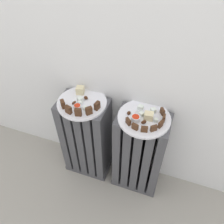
{
  "coord_description": "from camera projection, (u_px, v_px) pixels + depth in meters",
  "views": [
    {
      "loc": [
        0.27,
        -0.49,
        1.4
      ],
      "look_at": [
        0.0,
        0.28,
        0.58
      ],
      "focal_mm": 36.83,
      "sensor_mm": 36.0,
      "label": 1
    }
  ],
  "objects": [
    {
      "name": "dark_cake_slice_right_4",
      "position": [
        161.0,
        124.0,
        1.05
      ],
      "size": [
        0.02,
        0.03,
        0.03
      ],
      "primitive_type": "cube",
      "rotation": [
        0.0,
        0.0,
        1.19
      ],
      "color": "#472B19",
      "rests_on": "plate_right"
    },
    {
      "name": "medjool_date_left_0",
      "position": [
        86.0,
        98.0,
        1.2
      ],
      "size": [
        0.03,
        0.03,
        0.02
      ],
      "primitive_type": "ellipsoid",
      "rotation": [
        0.0,
        0.0,
        2.57
      ],
      "color": "#3D1E0F",
      "rests_on": "plate_left"
    },
    {
      "name": "plate_right",
      "position": [
        144.0,
        118.0,
        1.11
      ],
      "size": [
        0.26,
        0.26,
        0.01
      ],
      "primitive_type": "cylinder",
      "color": "white",
      "rests_on": "radiator_right"
    },
    {
      "name": "medjool_date_right_0",
      "position": [
        144.0,
        122.0,
        1.07
      ],
      "size": [
        0.03,
        0.03,
        0.02
      ],
      "primitive_type": "ellipsoid",
      "rotation": [
        0.0,
        0.0,
        0.81
      ],
      "color": "#3D1E0F",
      "rests_on": "plate_right"
    },
    {
      "name": "marble_cake_slice_left_0",
      "position": [
        80.0,
        90.0,
        1.22
      ],
      "size": [
        0.05,
        0.04,
        0.04
      ],
      "primitive_type": "cube",
      "rotation": [
        0.0,
        0.0,
        0.21
      ],
      "color": "beige",
      "rests_on": "plate_left"
    },
    {
      "name": "dark_cake_slice_left_1",
      "position": [
        68.0,
        110.0,
        1.11
      ],
      "size": [
        0.04,
        0.03,
        0.04
      ],
      "primitive_type": "cube",
      "rotation": [
        0.0,
        0.0,
        -0.28
      ],
      "color": "#472B19",
      "rests_on": "plate_left"
    },
    {
      "name": "dark_cake_slice_right_5",
      "position": [
        164.0,
        118.0,
        1.08
      ],
      "size": [
        0.02,
        0.03,
        0.03
      ],
      "primitive_type": "cube",
      "rotation": [
        0.0,
        0.0,
        1.67
      ],
      "color": "#472B19",
      "rests_on": "plate_right"
    },
    {
      "name": "medjool_date_left_1",
      "position": [
        74.0,
        103.0,
        1.17
      ],
      "size": [
        0.02,
        0.03,
        0.01
      ],
      "primitive_type": "ellipsoid",
      "rotation": [
        0.0,
        0.0,
        1.3
      ],
      "color": "#3D1E0F",
      "rests_on": "plate_left"
    },
    {
      "name": "turkish_delight_right_3",
      "position": [
        140.0,
        108.0,
        1.14
      ],
      "size": [
        0.03,
        0.03,
        0.02
      ],
      "primitive_type": "cube",
      "rotation": [
        0.0,
        0.0,
        1.35
      ],
      "color": "white",
      "rests_on": "plate_right"
    },
    {
      "name": "turkish_delight_right_2",
      "position": [
        142.0,
        114.0,
        1.11
      ],
      "size": [
        0.03,
        0.03,
        0.02
      ],
      "primitive_type": "cube",
      "rotation": [
        0.0,
        0.0,
        1.0
      ],
      "color": "white",
      "rests_on": "plate_right"
    },
    {
      "name": "dark_cake_slice_left_2",
      "position": [
        78.0,
        112.0,
        1.1
      ],
      "size": [
        0.04,
        0.03,
        0.04
      ],
      "primitive_type": "cube",
      "rotation": [
        0.0,
        0.0,
        0.26
      ],
      "color": "#472B19",
      "rests_on": "plate_left"
    },
    {
      "name": "turkish_delight_left_1",
      "position": [
        85.0,
        108.0,
        1.14
      ],
      "size": [
        0.03,
        0.03,
        0.02
      ],
      "primitive_type": "cube",
      "rotation": [
        0.0,
        0.0,
        1.07
      ],
      "color": "white",
      "rests_on": "plate_left"
    },
    {
      "name": "fork",
      "position": [
        134.0,
        116.0,
        1.11
      ],
      "size": [
        0.04,
        0.1,
        0.0
      ],
      "color": "silver",
      "rests_on": "plate_right"
    },
    {
      "name": "jam_bowl_left",
      "position": [
        77.0,
        107.0,
        1.14
      ],
      "size": [
        0.04,
        0.04,
        0.02
      ],
      "color": "white",
      "rests_on": "plate_left"
    },
    {
      "name": "turkish_delight_right_1",
      "position": [
        153.0,
        110.0,
        1.12
      ],
      "size": [
        0.03,
        0.03,
        0.02
      ],
      "primitive_type": "cube",
      "rotation": [
        0.0,
        0.0,
        0.68
      ],
      "color": "white",
      "rests_on": "plate_right"
    },
    {
      "name": "dark_cake_slice_right_0",
      "position": [
        128.0,
        121.0,
        1.07
      ],
      "size": [
        0.03,
        0.03,
        0.03
      ],
      "primitive_type": "cube",
      "rotation": [
        0.0,
        0.0,
        -0.74
      ],
      "color": "#472B19",
      "rests_on": "plate_right"
    },
    {
      "name": "dark_cake_slice_right_2",
      "position": [
        144.0,
        129.0,
        1.03
      ],
      "size": [
        0.03,
        0.02,
        0.03
      ],
      "primitive_type": "cube",
      "rotation": [
        0.0,
        0.0,
        0.22
      ],
      "color": "#472B19",
      "rests_on": "plate_right"
    },
    {
      "name": "jam_bowl_right",
      "position": [
        136.0,
        118.0,
        1.08
      ],
      "size": [
        0.04,
        0.04,
        0.03
      ],
      "color": "white",
      "rests_on": "plate_right"
    },
    {
      "name": "radiator_right",
      "position": [
        139.0,
        154.0,
        1.33
      ],
      "size": [
        0.28,
        0.18,
        0.59
      ],
      "color": "#47474C",
      "rests_on": "ground_plane"
    },
    {
      "name": "marble_cake_slice_right_0",
      "position": [
        149.0,
        116.0,
        1.09
      ],
      "size": [
        0.05,
        0.04,
        0.04
      ],
      "primitive_type": "cube",
      "rotation": [
        0.0,
        0.0,
        0.12
      ],
      "color": "beige",
      "rests_on": "plate_right"
    },
    {
      "name": "dark_cake_slice_left_0",
      "position": [
        63.0,
        104.0,
        1.14
      ],
      "size": [
        0.03,
        0.04,
        0.04
      ],
      "primitive_type": "cube",
      "rotation": [
        0.0,
        0.0,
        -0.82
      ],
      "color": "#472B19",
      "rests_on": "plate_left"
    },
    {
      "name": "turkish_delight_right_0",
      "position": [
        156.0,
        120.0,
        1.08
      ],
      "size": [
        0.02,
        0.02,
        0.02
      ],
      "primitive_type": "cube",
      "rotation": [
        0.0,
        0.0,
        0.23
      ],
      "color": "white",
      "rests_on": "plate_right"
    },
    {
      "name": "dark_cake_slice_left_4",
      "position": [
        97.0,
        106.0,
        1.13
      ],
      "size": [
        0.02,
        0.03,
        0.04
      ],
      "primitive_type": "cube",
      "rotation": [
        0.0,
        0.0,
        1.35
      ],
      "color": "#472B19",
      "rests_on": "plate_left"
    },
    {
      "name": "dark_cake_slice_right_1",
      "position": [
        135.0,
        127.0,
        1.04
      ],
      "size": [
        0.03,
        0.02,
        0.03
      ],
      "primitive_type": "cube",
      "rotation": [
        0.0,
        0.0,
        -0.26
      ],
      "color": "#472B19",
      "rests_on": "plate_right"
    },
    {
      "name": "turkish_delight_left_2",
      "position": [
        80.0,
        103.0,
        1.17
      ],
      "size": [
        0.02,
        0.02,
        0.02
      ],
      "primitive_type": "cube",
      "rotation": [
        0.0,
        0.0,
        1.13
      ],
      "color": "white",
      "rests_on": "plate_left"
    },
    {
      "name": "medjool_date_right_1",
      "position": [
        129.0,
        113.0,
        1.12
      ],
      "size": [
        0.02,
        0.03,
        0.02
      ],
      "primitive_type": "ellipsoid",
      "rotation": [
        0.0,
        0.0,
        1.41
      ],
      "color": "#3D1E0F",
      "rests_on": "plate_right"
    },
    {
      "name": "dark_cake_slice_right_6",
      "position": [
        162.0,
        112.0,
        1.11
      ],
      "size": [
        0.03,
        0.03,
        0.03
      ],
      "primitive_type": "cube",
      "rotation": [
        0.0,
        0.0,
        2.15
      ],
      "color": "#472B19",
      "rests_on": "plate_right"
    },
    {
      "name": "dark_cake_slice_left_3",
      "position": [
        89.0,
        111.0,
        1.11
      ],
      "size": [
        0.03,
        0.04,
        0.04
      ],
      "primitive_type": "cube",
      "rotation": [
        0.0,
        0.0,
        0.81
      ],
      "color": "#472B19",
      "rests_on": "plate_left"
    },
    {
      "name": "radiator_left",
      "position": [
        87.0,
        139.0,
        1.4
      ],
      "size": [
        0.28,
        0.18,
        0.59
      ],
      "color": "#47474C",
      "rests_on": "ground_plane"
    },
    {
      "name": "dark_cake_slice_right_3",
      "position": [
        154.0,
        128.0,
        1.04
      ],
      "size": [
        0.03,
        0.03,
        0.03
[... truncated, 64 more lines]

